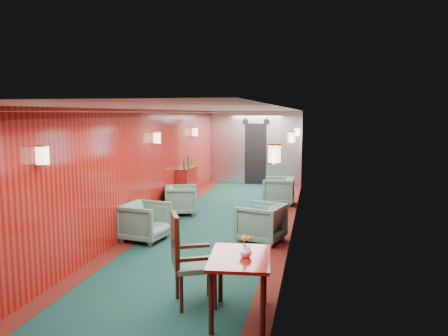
% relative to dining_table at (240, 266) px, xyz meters
% --- Properties ---
extents(room, '(12.00, 12.10, 2.40)m').
position_rel_dining_table_xyz_m(room, '(-1.11, 3.63, 1.03)').
color(room, '#0C2C26').
rests_on(room, ground).
extents(bulkhead, '(2.98, 0.17, 2.39)m').
position_rel_dining_table_xyz_m(bulkhead, '(-1.11, 9.55, 0.58)').
color(bulkhead, '#B6B9BE').
rests_on(bulkhead, ground).
extents(windows_right, '(0.02, 8.60, 0.80)m').
position_rel_dining_table_xyz_m(windows_right, '(0.37, 3.88, 0.84)').
color(windows_right, '#B8BBBF').
rests_on(windows_right, ground).
extents(wall_sconces, '(2.97, 7.97, 0.25)m').
position_rel_dining_table_xyz_m(wall_sconces, '(-1.11, 4.20, 1.18)').
color(wall_sconces, '#FFEFC6').
rests_on(wall_sconces, ground).
extents(dining_table, '(0.77, 1.03, 0.72)m').
position_rel_dining_table_xyz_m(dining_table, '(0.00, 0.00, 0.00)').
color(dining_table, maroon).
rests_on(dining_table, ground).
extents(side_chair, '(0.66, 0.67, 1.14)m').
position_rel_dining_table_xyz_m(side_chair, '(-0.69, 0.20, 0.01)').
color(side_chair, '#1B3F37').
rests_on(side_chair, ground).
extents(credenza, '(0.32, 1.03, 1.20)m').
position_rel_dining_table_xyz_m(credenza, '(-2.45, 6.13, -0.14)').
color(credenza, maroon).
rests_on(credenza, ground).
extents(flower_vase, '(0.15, 0.15, 0.15)m').
position_rel_dining_table_xyz_m(flower_vase, '(0.07, -0.02, 0.19)').
color(flower_vase, white).
rests_on(flower_vase, dining_table).
extents(armchair_left_near, '(0.88, 0.86, 0.70)m').
position_rel_dining_table_xyz_m(armchair_left_near, '(-2.22, 2.65, -0.26)').
color(armchair_left_near, '#1B3F37').
rests_on(armchair_left_near, ground).
extents(armchair_left_far, '(0.90, 0.89, 0.66)m').
position_rel_dining_table_xyz_m(armchair_left_far, '(-2.20, 4.82, -0.28)').
color(armchair_left_far, '#1B3F37').
rests_on(armchair_left_far, ground).
extents(armchair_right_near, '(0.95, 0.93, 0.70)m').
position_rel_dining_table_xyz_m(armchair_right_near, '(-0.13, 3.01, -0.26)').
color(armchair_right_near, '#1B3F37').
rests_on(armchair_right_near, ground).
extents(armchair_right_far, '(0.77, 0.74, 0.70)m').
position_rel_dining_table_xyz_m(armchair_right_far, '(-0.10, 6.37, -0.26)').
color(armchair_right_far, '#1B3F37').
rests_on(armchair_right_far, ground).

